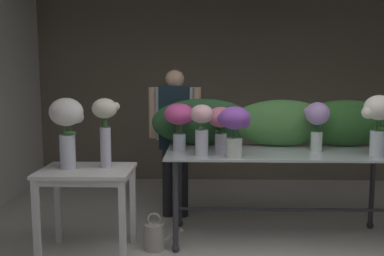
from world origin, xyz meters
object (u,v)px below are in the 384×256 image
Objects in this scene: display_table_glass at (282,165)px; vase_rosy_ranunculus at (221,122)px; vase_fuchsia_anemones at (179,119)px; vase_cream_lisianthus_tall at (105,123)px; florist at (175,127)px; vase_blush_peonies at (202,125)px; vase_lilac_hydrangea at (317,120)px; vase_white_roses_tall at (67,124)px; vase_violet_freesia at (235,125)px; side_table_white at (87,181)px; watering_can at (155,236)px; vase_ivory_roses at (378,118)px.

vase_rosy_ranunculus is at bearing 175.16° from display_table_glass.
vase_cream_lisianthus_tall reaches higher than vase_fuchsia_anemones.
florist is 0.90m from vase_blush_peonies.
display_table_glass is 0.70m from vase_rosy_ranunculus.
vase_lilac_hydrangea is 0.75× the size of vase_white_roses_tall.
vase_violet_freesia is (-0.47, -0.31, 0.41)m from display_table_glass.
vase_cream_lisianthus_tall is at bearing -159.50° from vase_rosy_ranunculus.
florist is at bearing 109.27° from vase_blush_peonies.
vase_lilac_hydrangea is 1.92m from vase_cream_lisianthus_tall.
vase_fuchsia_anemones is at bearing -82.05° from florist.
vase_white_roses_tall is at bearing 179.57° from side_table_white.
vase_blush_peonies is at bearing 8.33° from vase_white_roses_tall.
watering_can is at bearing 176.91° from vase_violet_freesia.
vase_blush_peonies reaches higher than display_table_glass.
florist is 4.62× the size of watering_can.
florist is at bearing 97.95° from vase_fuchsia_anemones.
vase_rosy_ranunculus is 1.37m from vase_ivory_roses.
vase_white_roses_tall is at bearing -169.62° from vase_cream_lisianthus_tall.
vase_white_roses_tall is 1.01× the size of vase_cream_lisianthus_tall.
florist is 3.04× the size of vase_ivory_roses.
vase_rosy_ranunculus is 0.89m from vase_lilac_hydrangea.
watering_can is (-0.42, -0.05, -0.99)m from vase_blush_peonies.
vase_fuchsia_anemones is 1.09m from watering_can.
side_table_white is at bearing -159.55° from vase_rosy_ranunculus.
side_table_white is 1.71× the size of vase_lilac_hydrangea.
vase_ivory_roses is (1.34, -0.29, 0.07)m from vase_rosy_ranunculus.
vase_rosy_ranunculus is at bearing 18.21° from vase_white_roses_tall.
side_table_white is 1.27m from florist.
side_table_white is at bearing -168.86° from vase_lilac_hydrangea.
side_table_white is at bearing -124.29° from florist.
vase_blush_peonies is (0.21, -0.25, -0.03)m from vase_fuchsia_anemones.
vase_blush_peonies is at bearing 7.55° from vase_cream_lisianthus_tall.
vase_cream_lisianthus_tall is (-0.83, -0.11, 0.03)m from vase_blush_peonies.
vase_lilac_hydrangea is (0.89, -0.03, 0.03)m from vase_rosy_ranunculus.
vase_cream_lisianthus_tall reaches higher than watering_can.
vase_white_roses_tall is 1.26m from watering_can.
vase_ivory_roses is (1.72, -0.27, 0.05)m from vase_fuchsia_anemones.
florist is at bearing 129.13° from vase_rosy_ranunculus.
vase_fuchsia_anemones is at bearing -177.77° from vase_rosy_ranunculus.
florist reaches higher than watering_can.
florist is at bearing 155.87° from vase_lilac_hydrangea.
vase_white_roses_tall reaches higher than watering_can.
vase_cream_lisianthus_tall is (-0.53, -0.95, 0.15)m from florist.
display_table_glass reaches higher than watering_can.
vase_violet_freesia reaches higher than vase_rosy_ranunculus.
vase_white_roses_tall is at bearing -161.79° from vase_rosy_ranunculus.
vase_rosy_ranunculus is (0.47, -0.58, 0.12)m from florist.
vase_blush_peonies reaches higher than side_table_white.
vase_rosy_ranunculus is 0.39m from vase_fuchsia_anemones.
vase_ivory_roses is at bearing 3.14° from vase_violet_freesia.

